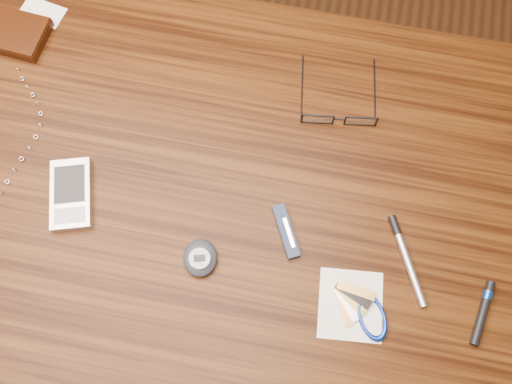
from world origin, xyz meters
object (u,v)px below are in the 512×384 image
(eyeglasses, at_px, (339,116))
(pda_phone, at_px, (71,194))
(pocket_knife, at_px, (286,231))
(pedometer, at_px, (200,258))
(desk, at_px, (236,215))
(wallet_and_card, at_px, (17,33))
(notepad_keys, at_px, (361,310))
(silver_pen, at_px, (405,253))

(eyeglasses, xyz_separation_m, pda_phone, (-0.37, -0.20, -0.00))
(pda_phone, relative_size, pocket_knife, 1.50)
(pedometer, bearing_deg, desk, 76.22)
(wallet_and_card, relative_size, eyeglasses, 0.92)
(notepad_keys, relative_size, silver_pen, 0.92)
(eyeglasses, xyz_separation_m, pedometer, (-0.16, -0.26, -0.00))
(notepad_keys, bearing_deg, eyeglasses, 104.82)
(pedometer, xyz_separation_m, notepad_keys, (0.24, -0.03, -0.01))
(notepad_keys, bearing_deg, wallet_and_card, 151.66)
(desk, height_order, eyeglasses, eyeglasses)
(desk, relative_size, pda_phone, 8.25)
(notepad_keys, bearing_deg, silver_pen, 61.71)
(eyeglasses, bearing_deg, pocket_knife, -103.50)
(desk, bearing_deg, eyeglasses, 49.08)
(wallet_and_card, distance_m, silver_pen, 0.71)
(wallet_and_card, xyz_separation_m, pda_phone, (0.17, -0.25, -0.00))
(pocket_knife, bearing_deg, notepad_keys, -36.39)
(desk, distance_m, pocket_knife, 0.14)
(wallet_and_card, xyz_separation_m, eyeglasses, (0.54, -0.05, 0.00))
(desk, height_order, pocket_knife, pocket_knife)
(desk, distance_m, pda_phone, 0.27)
(desk, bearing_deg, pocket_knife, -25.72)
(eyeglasses, relative_size, silver_pen, 1.08)
(pedometer, bearing_deg, pda_phone, 165.06)
(pda_phone, bearing_deg, desk, 11.88)
(desk, xyz_separation_m, eyeglasses, (0.13, 0.15, 0.11))
(wallet_and_card, relative_size, pedometer, 1.92)
(wallet_and_card, bearing_deg, pda_phone, -55.63)
(pda_phone, height_order, notepad_keys, pda_phone)
(desk, bearing_deg, pedometer, -103.78)
(silver_pen, bearing_deg, desk, 171.27)
(pda_phone, relative_size, notepad_keys, 1.04)
(pda_phone, bearing_deg, silver_pen, 1.14)
(eyeglasses, distance_m, pda_phone, 0.42)
(pda_phone, distance_m, silver_pen, 0.50)
(wallet_and_card, height_order, notepad_keys, wallet_and_card)
(pocket_knife, bearing_deg, silver_pen, 0.64)
(eyeglasses, relative_size, pocket_knife, 1.69)
(wallet_and_card, distance_m, pda_phone, 0.30)
(desk, height_order, wallet_and_card, wallet_and_card)
(pocket_knife, bearing_deg, wallet_and_card, 153.89)
(eyeglasses, distance_m, pocket_knife, 0.20)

